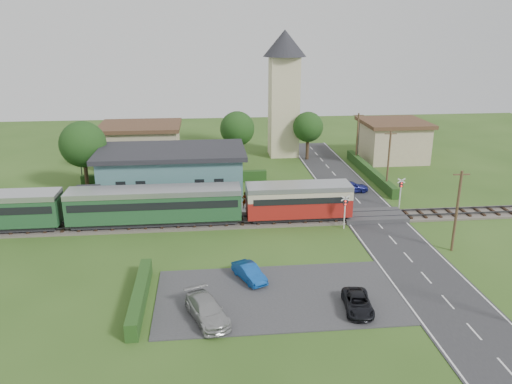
{
  "coord_description": "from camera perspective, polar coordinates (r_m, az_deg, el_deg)",
  "views": [
    {
      "loc": [
        -6.16,
        -42.57,
        18.06
      ],
      "look_at": [
        -1.42,
        4.0,
        2.42
      ],
      "focal_mm": 35.0,
      "sensor_mm": 36.0,
      "label": 1
    }
  ],
  "objects": [
    {
      "name": "car_park",
      "position": [
        35.79,
        2.52,
        -11.77
      ],
      "size": [
        17.0,
        9.0,
        0.08
      ],
      "primitive_type": "cube",
      "color": "#333335",
      "rests_on": "ground"
    },
    {
      "name": "train",
      "position": [
        48.01,
        -15.23,
        -1.52
      ],
      "size": [
        43.2,
        2.9,
        3.4
      ],
      "color": "#232328",
      "rests_on": "ground"
    },
    {
      "name": "platform",
      "position": [
        51.13,
        -9.76,
        -2.22
      ],
      "size": [
        30.0,
        3.0,
        0.45
      ],
      "primitive_type": "cube",
      "color": "gray",
      "rests_on": "ground"
    },
    {
      "name": "car_park_silver",
      "position": [
        32.97,
        -5.63,
        -13.28
      ],
      "size": [
        3.36,
        4.99,
        1.34
      ],
      "primitive_type": "imported",
      "rotation": [
        0.0,
        0.0,
        0.35
      ],
      "color": "#9E9E9E",
      "rests_on": "car_park"
    },
    {
      "name": "station_building",
      "position": [
        55.85,
        -9.53,
        2.25
      ],
      "size": [
        16.0,
        9.0,
        5.3
      ],
      "color": "#467574",
      "rests_on": "ground"
    },
    {
      "name": "pedestrian_far",
      "position": [
        52.21,
        -17.91,
        -1.15
      ],
      "size": [
        0.95,
        1.04,
        1.75
      ],
      "primitive_type": "imported",
      "rotation": [
        0.0,
        0.0,
        1.16
      ],
      "color": "gray",
      "rests_on": "platform"
    },
    {
      "name": "streetlamp_west",
      "position": [
        66.26,
        -19.53,
        4.31
      ],
      "size": [
        0.3,
        0.3,
        5.15
      ],
      "color": "#3F3F47",
      "rests_on": "ground"
    },
    {
      "name": "crossing_deck",
      "position": [
        50.65,
        13.21,
        -2.65
      ],
      "size": [
        6.2,
        3.4,
        0.45
      ],
      "primitive_type": "cube",
      "color": "#333335",
      "rests_on": "ground"
    },
    {
      "name": "crossing_signal_far",
      "position": [
        53.37,
        16.21,
        0.37
      ],
      "size": [
        0.84,
        0.28,
        3.28
      ],
      "color": "silver",
      "rests_on": "ground"
    },
    {
      "name": "hedge_station",
      "position": [
        60.74,
        -9.19,
        1.58
      ],
      "size": [
        22.0,
        0.8,
        1.3
      ],
      "primitive_type": "cube",
      "color": "#193814",
      "rests_on": "ground"
    },
    {
      "name": "crossing_signal_near",
      "position": [
        46.78,
        10.13,
        -1.72
      ],
      "size": [
        0.84,
        0.28,
        3.28
      ],
      "color": "silver",
      "rests_on": "ground"
    },
    {
      "name": "utility_pole_c",
      "position": [
        58.19,
        14.9,
        3.49
      ],
      "size": [
        1.4,
        0.22,
        7.0
      ],
      "color": "#473321",
      "rests_on": "ground"
    },
    {
      "name": "church_tower",
      "position": [
        71.87,
        3.23,
        12.19
      ],
      "size": [
        6.0,
        6.0,
        17.6
      ],
      "color": "beige",
      "rests_on": "ground"
    },
    {
      "name": "house_east",
      "position": [
        73.13,
        15.37,
        5.77
      ],
      "size": [
        8.8,
        8.8,
        5.5
      ],
      "color": "tan",
      "rests_on": "ground"
    },
    {
      "name": "utility_pole_b",
      "position": [
        44.27,
        21.97,
        -1.95
      ],
      "size": [
        1.4,
        0.22,
        7.0
      ],
      "color": "#473321",
      "rests_on": "ground"
    },
    {
      "name": "pedestrian_near",
      "position": [
        50.46,
        -1.27,
        -0.91
      ],
      "size": [
        0.69,
        0.52,
        1.72
      ],
      "primitive_type": "imported",
      "rotation": [
        0.0,
        0.0,
        3.33
      ],
      "color": "gray",
      "rests_on": "platform"
    },
    {
      "name": "house_west",
      "position": [
        69.83,
        -13.0,
        5.37
      ],
      "size": [
        10.8,
        8.8,
        5.5
      ],
      "color": "tan",
      "rests_on": "ground"
    },
    {
      "name": "car_on_road",
      "position": [
        57.62,
        10.87,
        0.59
      ],
      "size": [
        3.88,
        1.87,
        1.28
      ],
      "primitive_type": "imported",
      "rotation": [
        0.0,
        0.0,
        1.67
      ],
      "color": "navy",
      "rests_on": "road"
    },
    {
      "name": "equipment_hut",
      "position": [
        51.84,
        -18.7,
        -0.87
      ],
      "size": [
        2.3,
        2.3,
        2.55
      ],
      "color": "beige",
      "rests_on": "platform"
    },
    {
      "name": "car_park_dark",
      "position": [
        34.52,
        11.55,
        -12.31
      ],
      "size": [
        2.17,
        3.94,
        1.05
      ],
      "primitive_type": "imported",
      "rotation": [
        0.0,
        0.0,
        -0.12
      ],
      "color": "black",
      "rests_on": "car_park"
    },
    {
      "name": "utility_pole_d",
      "position": [
        69.22,
        11.5,
        6.07
      ],
      "size": [
        1.4,
        0.22,
        7.0
      ],
      "color": "#473321",
      "rests_on": "ground"
    },
    {
      "name": "car_park_blue",
      "position": [
        37.47,
        -0.78,
        -9.18
      ],
      "size": [
        2.58,
        3.74,
        1.17
      ],
      "primitive_type": "imported",
      "rotation": [
        0.0,
        0.0,
        0.42
      ],
      "color": "#0E4295",
      "rests_on": "car_park"
    },
    {
      "name": "ground",
      "position": [
        46.65,
        2.24,
        -4.31
      ],
      "size": [
        120.0,
        120.0,
        0.0
      ],
      "primitive_type": "plane",
      "color": "#2D4C19"
    },
    {
      "name": "road",
      "position": [
        48.97,
        13.93,
        -3.7
      ],
      "size": [
        6.0,
        70.0,
        0.05
      ],
      "primitive_type": "cube",
      "color": "#28282B",
      "rests_on": "ground"
    },
    {
      "name": "hedge_roadside",
      "position": [
        64.41,
        12.86,
        2.28
      ],
      "size": [
        0.8,
        18.0,
        1.2
      ],
      "primitive_type": "cube",
      "color": "#193814",
      "rests_on": "ground"
    },
    {
      "name": "tree_a",
      "position": [
        59.6,
        -19.18,
        5.17
      ],
      "size": [
        5.2,
        5.2,
        8.0
      ],
      "color": "#332316",
      "rests_on": "ground"
    },
    {
      "name": "tree_c",
      "position": [
        70.32,
        5.96,
        7.39
      ],
      "size": [
        4.2,
        4.2,
        6.78
      ],
      "color": "#332316",
      "rests_on": "ground"
    },
    {
      "name": "streetlamp_east",
      "position": [
        74.54,
        11.69,
        6.47
      ],
      "size": [
        0.3,
        0.3,
        5.15
      ],
      "color": "#3F3F47",
      "rests_on": "ground"
    },
    {
      "name": "hedge_carpark",
      "position": [
        35.53,
        -13.13,
        -11.49
      ],
      "size": [
        0.8,
        9.0,
        1.2
      ],
      "primitive_type": "cube",
      "color": "#193814",
      "rests_on": "ground"
    },
    {
      "name": "railway_track",
      "position": [
        48.44,
        1.91,
        -3.28
      ],
      "size": [
        76.0,
        3.2,
        0.49
      ],
      "color": "#4C443D",
      "rests_on": "ground"
    },
    {
      "name": "tree_b",
      "position": [
        66.98,
        -2.16,
        7.24
      ],
      "size": [
        4.6,
        4.6,
        7.34
      ],
      "color": "#332316",
      "rests_on": "ground"
    }
  ]
}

